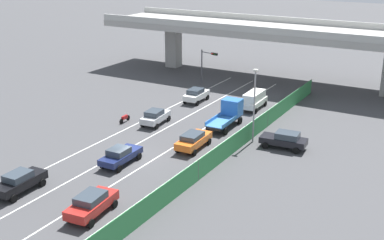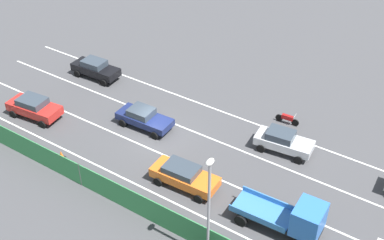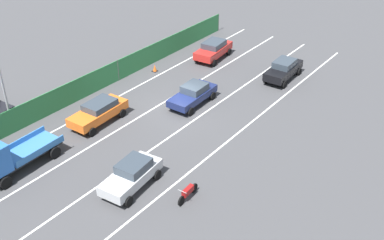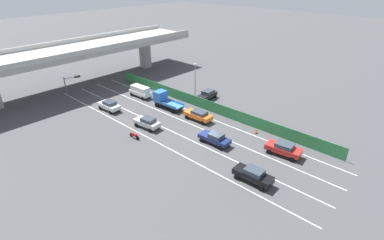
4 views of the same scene
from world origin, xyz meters
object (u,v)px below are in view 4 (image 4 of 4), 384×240
(flatbed_truck_blue, at_px, (164,99))
(traffic_light, at_px, (71,84))
(car_sedan_silver, at_px, (147,122))
(car_taxi_orange, at_px, (198,115))
(street_lamp, at_px, (195,80))
(car_sedan_navy, at_px, (215,138))
(parked_sedan_dark, at_px, (207,95))
(motorcycle, at_px, (134,136))
(car_van_white, at_px, (140,91))
(traffic_cone, at_px, (256,132))
(car_sedan_red, at_px, (284,148))
(car_hatchback_white, at_px, (109,105))
(car_sedan_black, at_px, (253,175))

(flatbed_truck_blue, xyz_separation_m, traffic_light, (-9.84, 13.06, 2.17))
(car_sedan_silver, distance_m, traffic_light, 17.43)
(car_taxi_orange, bearing_deg, street_lamp, 46.85)
(car_sedan_navy, relative_size, street_lamp, 0.61)
(parked_sedan_dark, height_order, street_lamp, street_lamp)
(motorcycle, distance_m, parked_sedan_dark, 18.06)
(motorcycle, height_order, traffic_light, traffic_light)
(car_sedan_navy, bearing_deg, car_taxi_orange, 59.13)
(car_sedan_navy, height_order, flatbed_truck_blue, flatbed_truck_blue)
(motorcycle, bearing_deg, car_van_white, 48.26)
(parked_sedan_dark, distance_m, traffic_cone, 14.49)
(car_sedan_red, bearing_deg, car_van_white, 89.89)
(motorcycle, bearing_deg, traffic_cone, -42.65)
(car_sedan_navy, distance_m, flatbed_truck_blue, 14.80)
(car_taxi_orange, height_order, street_lamp, street_lamp)
(car_van_white, distance_m, traffic_light, 12.07)
(car_hatchback_white, distance_m, parked_sedan_dark, 17.49)
(car_hatchback_white, distance_m, flatbed_truck_blue, 9.25)
(motorcycle, bearing_deg, street_lamp, 6.59)
(traffic_cone, bearing_deg, street_lamp, 82.80)
(car_sedan_navy, relative_size, traffic_light, 0.92)
(car_taxi_orange, xyz_separation_m, traffic_light, (-9.93, 20.96, 2.62))
(parked_sedan_dark, bearing_deg, traffic_cone, -110.32)
(car_van_white, bearing_deg, car_sedan_red, -90.11)
(street_lamp, bearing_deg, car_sedan_red, -102.62)
(car_sedan_black, bearing_deg, motorcycle, 99.86)
(car_sedan_navy, height_order, parked_sedan_dark, parked_sedan_dark)
(car_sedan_black, height_order, car_sedan_navy, car_sedan_black)
(car_sedan_red, bearing_deg, traffic_light, 105.53)
(car_sedan_silver, bearing_deg, street_lamp, 2.77)
(car_sedan_silver, bearing_deg, traffic_light, 99.49)
(car_sedan_black, distance_m, car_sedan_silver, 18.68)
(car_sedan_red, relative_size, car_sedan_silver, 1.06)
(car_sedan_red, distance_m, street_lamp, 19.93)
(flatbed_truck_blue, bearing_deg, motorcycle, -153.85)
(car_sedan_navy, distance_m, motorcycle, 11.36)
(car_sedan_navy, xyz_separation_m, car_sedan_silver, (-3.26, 10.38, 0.05))
(car_sedan_red, xyz_separation_m, traffic_cone, (2.56, 5.52, -0.66))
(parked_sedan_dark, bearing_deg, street_lamp, 179.28)
(car_sedan_red, relative_size, traffic_cone, 7.30)
(car_taxi_orange, relative_size, car_hatchback_white, 1.11)
(car_sedan_red, relative_size, parked_sedan_dark, 1.02)
(car_taxi_orange, bearing_deg, traffic_light, 115.35)
(car_sedan_red, height_order, street_lamp, street_lamp)
(car_van_white, distance_m, flatbed_truck_blue, 6.63)
(car_taxi_orange, relative_size, car_sedan_red, 1.03)
(car_sedan_black, height_order, car_sedan_red, car_sedan_red)
(car_sedan_red, xyz_separation_m, traffic_light, (-9.89, 35.58, 2.59))
(car_sedan_red, xyz_separation_m, car_sedan_silver, (-7.04, 18.59, -0.03))
(car_sedan_black, xyz_separation_m, car_sedan_navy, (3.55, 8.30, -0.06))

